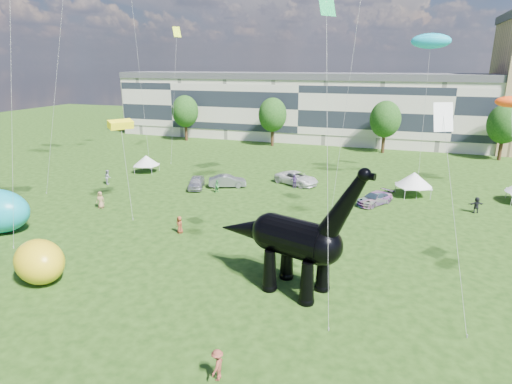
% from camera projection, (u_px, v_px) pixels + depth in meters
% --- Properties ---
extents(ground, '(220.00, 220.00, 0.00)m').
position_uv_depth(ground, '(215.00, 296.00, 28.66)').
color(ground, '#16330C').
rests_on(ground, ground).
extents(terrace_row, '(78.00, 11.00, 12.00)m').
position_uv_depth(terrace_row, '(305.00, 110.00, 85.55)').
color(terrace_row, beige).
rests_on(terrace_row, ground).
extents(tree_far_left, '(5.20, 5.20, 9.44)m').
position_uv_depth(tree_far_left, '(185.00, 109.00, 84.12)').
color(tree_far_left, '#382314').
rests_on(tree_far_left, ground).
extents(tree_mid_left, '(5.20, 5.20, 9.44)m').
position_uv_depth(tree_mid_left, '(273.00, 112.00, 78.55)').
color(tree_mid_left, '#382314').
rests_on(tree_mid_left, ground).
extents(tree_mid_right, '(5.20, 5.20, 9.44)m').
position_uv_depth(tree_mid_right, '(386.00, 116.00, 72.37)').
color(tree_mid_right, '#382314').
rests_on(tree_mid_right, ground).
extents(tree_far_right, '(5.20, 5.20, 9.44)m').
position_uv_depth(tree_far_right, '(505.00, 121.00, 66.80)').
color(tree_far_right, '#382314').
rests_on(tree_far_right, ground).
extents(dinosaur_sculpture, '(11.66, 5.27, 9.62)m').
position_uv_depth(dinosaur_sculpture, '(291.00, 239.00, 28.68)').
color(dinosaur_sculpture, black).
rests_on(dinosaur_sculpture, ground).
extents(car_silver, '(3.09, 4.74, 1.50)m').
position_uv_depth(car_silver, '(196.00, 182.00, 53.02)').
color(car_silver, silver).
rests_on(car_silver, ground).
extents(car_grey, '(4.93, 3.29, 1.54)m').
position_uv_depth(car_grey, '(227.00, 181.00, 53.53)').
color(car_grey, slate).
rests_on(car_grey, ground).
extents(car_white, '(6.39, 4.80, 1.61)m').
position_uv_depth(car_white, '(297.00, 178.00, 54.70)').
color(car_white, silver).
rests_on(car_white, ground).
extents(car_dark, '(4.21, 5.05, 1.38)m').
position_uv_depth(car_dark, '(375.00, 198.00, 46.94)').
color(car_dark, '#595960').
rests_on(car_dark, ground).
extents(gazebo_near, '(5.26, 5.26, 2.85)m').
position_uv_depth(gazebo_near, '(414.00, 179.00, 49.63)').
color(gazebo_near, white).
rests_on(gazebo_near, ground).
extents(gazebo_left, '(3.99, 3.99, 2.47)m').
position_uv_depth(gazebo_left, '(146.00, 160.00, 60.46)').
color(gazebo_left, silver).
rests_on(gazebo_left, ground).
extents(inflatable_yellow, '(4.92, 4.37, 3.14)m').
position_uv_depth(inflatable_yellow, '(39.00, 262.00, 30.06)').
color(inflatable_yellow, yellow).
rests_on(inflatable_yellow, ground).
extents(visitors, '(44.56, 35.06, 1.89)m').
position_uv_depth(visitors, '(239.00, 208.00, 43.27)').
color(visitors, '#3A9144').
rests_on(visitors, ground).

